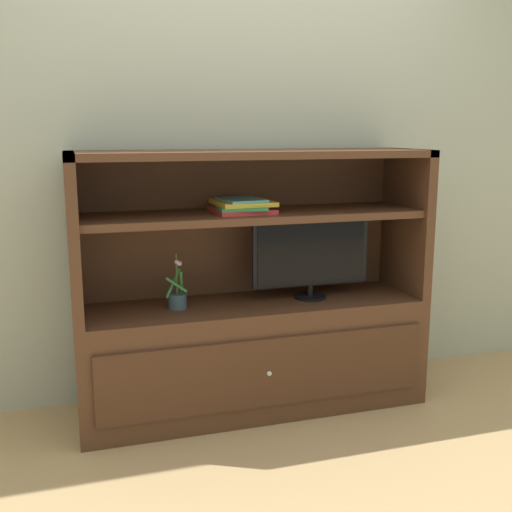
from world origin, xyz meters
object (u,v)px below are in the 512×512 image
(potted_plant, at_px, (177,299))
(magazine_stack, at_px, (242,206))
(tv_monitor, at_px, (311,255))
(media_console, at_px, (253,326))

(potted_plant, distance_m, magazine_stack, 0.55)
(potted_plant, bearing_deg, tv_monitor, -1.08)
(media_console, height_order, magazine_stack, media_console)
(potted_plant, bearing_deg, media_console, 0.03)
(media_console, xyz_separation_m, tv_monitor, (0.31, -0.01, 0.36))
(tv_monitor, height_order, potted_plant, tv_monitor)
(tv_monitor, bearing_deg, potted_plant, 178.92)
(media_console, relative_size, potted_plant, 6.51)
(tv_monitor, relative_size, magazine_stack, 1.93)
(tv_monitor, distance_m, magazine_stack, 0.45)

